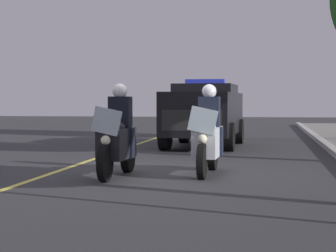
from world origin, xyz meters
name	(u,v)px	position (x,y,z in m)	size (l,w,h in m)	color
ground_plane	(167,172)	(0.00, 0.00, 0.00)	(80.00, 80.00, 0.00)	#333335
lane_stripe_center	(62,170)	(0.00, -2.16, 0.00)	(48.00, 0.12, 0.01)	#E0D14C
police_motorcycle_lead_left	(117,139)	(0.87, -0.78, 0.70)	(2.14, 0.59, 1.72)	black
police_motorcycle_lead_right	(208,138)	(0.24, 0.83, 0.70)	(2.14, 0.59, 1.72)	black
police_suv	(205,112)	(-6.69, 0.07, 1.07)	(4.98, 2.24, 2.05)	black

